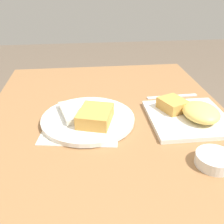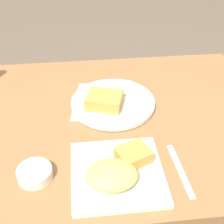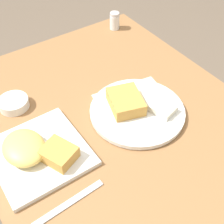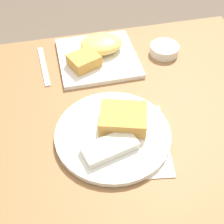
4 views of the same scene
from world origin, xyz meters
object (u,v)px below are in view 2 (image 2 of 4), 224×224
(plate_square_near, at_px, (118,171))
(butter_knife, at_px, (180,170))
(sauce_ramekin, at_px, (35,173))
(plate_oval_far, at_px, (111,101))

(plate_square_near, height_order, butter_knife, plate_square_near)
(sauce_ramekin, xyz_separation_m, butter_knife, (0.38, -0.02, -0.01))
(butter_knife, bearing_deg, plate_square_near, 88.06)
(plate_square_near, bearing_deg, sauce_ramekin, 173.91)
(sauce_ramekin, relative_size, butter_knife, 0.48)
(plate_square_near, height_order, plate_oval_far, plate_square_near)
(plate_oval_far, relative_size, sauce_ramekin, 3.13)
(sauce_ramekin, height_order, butter_knife, sauce_ramekin)
(sauce_ramekin, bearing_deg, plate_oval_far, 51.95)
(plate_square_near, height_order, sauce_ramekin, plate_square_near)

